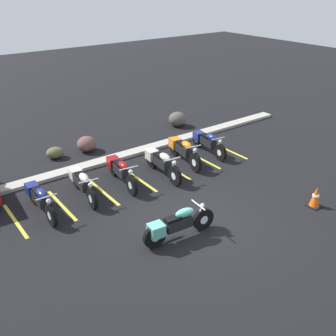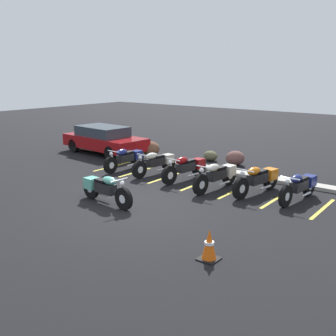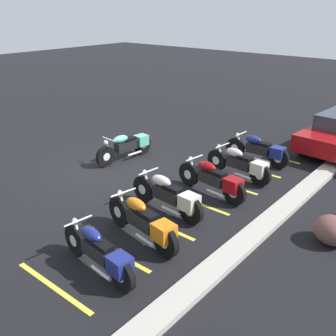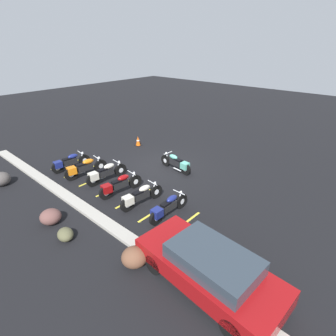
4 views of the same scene
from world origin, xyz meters
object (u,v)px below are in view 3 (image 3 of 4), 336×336
at_px(parked_bike_4, 144,222).
at_px(landscape_rock_2, 332,230).
at_px(parked_bike_2, 214,179).
at_px(parked_bike_5, 100,253).
at_px(parked_bike_1, 241,164).
at_px(motorcycle_teal_featured, 127,146).
at_px(parked_bike_3, 169,195).
at_px(parked_bike_0, 260,150).

relative_size(parked_bike_4, landscape_rock_2, 2.88).
bearing_deg(parked_bike_2, parked_bike_5, 99.73).
xyz_separation_m(parked_bike_1, parked_bike_5, (5.39, 0.18, -0.01)).
bearing_deg(motorcycle_teal_featured, parked_bike_4, 54.51).
xyz_separation_m(parked_bike_2, parked_bike_4, (2.72, 0.08, 0.01)).
relative_size(motorcycle_teal_featured, parked_bike_4, 0.95).
xyz_separation_m(parked_bike_3, parked_bike_4, (1.27, 0.37, 0.00)).
distance_m(parked_bike_0, parked_bike_3, 4.25).
distance_m(parked_bike_4, landscape_rock_2, 3.90).
relative_size(parked_bike_3, landscape_rock_2, 2.87).
relative_size(parked_bike_1, parked_bike_5, 1.02).
xyz_separation_m(parked_bike_4, parked_bike_5, (1.29, 0.10, -0.03)).
xyz_separation_m(parked_bike_2, landscape_rock_2, (0.26, 3.10, -0.16)).
relative_size(parked_bike_0, landscape_rock_2, 2.74).
distance_m(parked_bike_1, parked_bike_4, 4.11).
bearing_deg(landscape_rock_2, parked_bike_2, -94.86).
bearing_deg(parked_bike_5, parked_bike_1, -81.63).
xyz_separation_m(parked_bike_2, parked_bike_5, (4.00, 0.17, -0.02)).
bearing_deg(parked_bike_3, parked_bike_5, 105.35).
bearing_deg(parked_bike_2, parked_bike_4, 98.87).
height_order(motorcycle_teal_featured, parked_bike_2, parked_bike_2).
bearing_deg(parked_bike_1, motorcycle_teal_featured, 21.30).
height_order(parked_bike_3, parked_bike_4, parked_bike_4).
height_order(motorcycle_teal_featured, parked_bike_1, parked_bike_1).
relative_size(parked_bike_2, parked_bike_4, 0.98).
bearing_deg(landscape_rock_2, parked_bike_4, -50.98).
height_order(parked_bike_0, parked_bike_2, parked_bike_2).
xyz_separation_m(parked_bike_1, parked_bike_2, (1.39, 0.01, 0.01)).
relative_size(parked_bike_2, landscape_rock_2, 2.82).
height_order(parked_bike_0, parked_bike_3, parked_bike_3).
height_order(parked_bike_2, parked_bike_3, parked_bike_3).
xyz_separation_m(motorcycle_teal_featured, parked_bike_3, (1.88, 3.29, 0.02)).
bearing_deg(parked_bike_4, landscape_rock_2, -131.30).
distance_m(parked_bike_0, parked_bike_2, 2.81).
bearing_deg(parked_bike_4, parked_bike_1, -79.16).
distance_m(parked_bike_2, parked_bike_4, 2.72).
distance_m(parked_bike_1, parked_bike_5, 5.40).
bearing_deg(parked_bike_5, parked_bike_3, -73.13).
bearing_deg(parked_bike_0, parked_bike_4, 92.90).
height_order(parked_bike_2, landscape_rock_2, parked_bike_2).
xyz_separation_m(parked_bike_4, landscape_rock_2, (-2.45, 3.03, -0.17)).
bearing_deg(motorcycle_teal_featured, parked_bike_5, 45.48).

